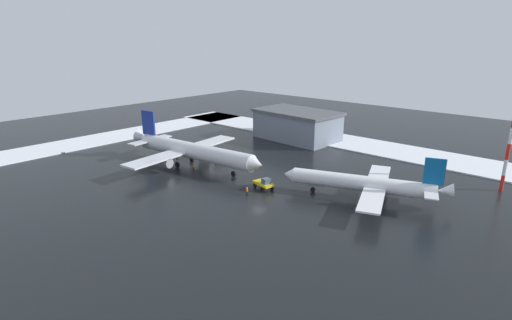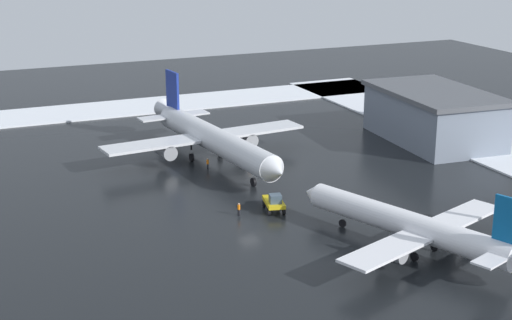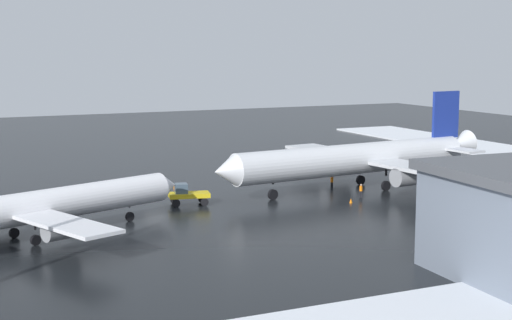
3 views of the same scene
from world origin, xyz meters
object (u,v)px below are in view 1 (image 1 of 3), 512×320
at_px(pushback_tug, 264,183).
at_px(cargo_hangar, 297,125).
at_px(airplane_foreground_jet, 365,184).
at_px(antenna_mast, 510,144).
at_px(ground_crew_by_nose_gear, 247,191).
at_px(ground_crew_near_tug, 193,166).
at_px(airplane_far_rear, 191,150).
at_px(ground_crew_beside_wing, 215,160).
at_px(traffic_cone_mid_line, 184,152).
at_px(traffic_cone_near_nose, 228,163).

height_order(pushback_tug, cargo_hangar, cargo_hangar).
bearing_deg(airplane_foreground_jet, antenna_mast, -149.86).
bearing_deg(pushback_tug, ground_crew_by_nose_gear, -80.41).
bearing_deg(pushback_tug, ground_crew_near_tug, -162.10).
relative_size(airplane_far_rear, cargo_hangar, 1.55).
distance_m(ground_crew_near_tug, antenna_mast, 66.28).
distance_m(ground_crew_beside_wing, antenna_mast, 63.06).
xyz_separation_m(airplane_foreground_jet, traffic_cone_mid_line, (51.52, 2.79, -2.84)).
height_order(airplane_foreground_jet, pushback_tug, airplane_foreground_jet).
relative_size(airplane_far_rear, ground_crew_beside_wing, 23.59).
bearing_deg(airplane_far_rear, ground_crew_by_nose_gear, -18.30).
bearing_deg(antenna_mast, airplane_far_rear, 27.89).
height_order(ground_crew_near_tug, traffic_cone_near_nose, ground_crew_near_tug).
bearing_deg(traffic_cone_mid_line, ground_crew_near_tug, 149.79).
bearing_deg(cargo_hangar, ground_crew_by_nose_gear, 118.24).
xyz_separation_m(airplane_far_rear, traffic_cone_near_nose, (-5.47, -6.98, -3.68)).
relative_size(pushback_tug, ground_crew_by_nose_gear, 2.91).
bearing_deg(traffic_cone_near_nose, antenna_mast, -155.61).
xyz_separation_m(airplane_far_rear, ground_crew_beside_wing, (-2.84, -5.01, -2.99)).
bearing_deg(ground_crew_beside_wing, antenna_mast, -36.70).
xyz_separation_m(cargo_hangar, traffic_cone_mid_line, (13.65, 32.74, -4.17)).
height_order(ground_crew_by_nose_gear, traffic_cone_mid_line, ground_crew_by_nose_gear).
xyz_separation_m(ground_crew_near_tug, traffic_cone_mid_line, (13.54, -7.89, -0.70)).
relative_size(airplane_foreground_jet, traffic_cone_mid_line, 55.58).
bearing_deg(airplane_foreground_jet, ground_crew_beside_wing, -14.55).
bearing_deg(ground_crew_beside_wing, ground_crew_near_tug, -152.33).
bearing_deg(airplane_foreground_jet, ground_crew_near_tug, -4.62).
bearing_deg(traffic_cone_near_nose, ground_crew_near_tug, 72.98).
xyz_separation_m(airplane_foreground_jet, cargo_hangar, (37.87, -29.95, 1.33)).
xyz_separation_m(pushback_tug, traffic_cone_near_nose, (17.52, -7.04, -1.01)).
relative_size(ground_crew_by_nose_gear, traffic_cone_near_nose, 3.11).
bearing_deg(airplane_far_rear, antenna_mast, 21.71).
height_order(airplane_foreground_jet, ground_crew_near_tug, airplane_foreground_jet).
height_order(ground_crew_by_nose_gear, ground_crew_near_tug, same).
distance_m(ground_crew_near_tug, cargo_hangar, 40.77).
height_order(ground_crew_beside_wing, traffic_cone_mid_line, ground_crew_beside_wing).
relative_size(pushback_tug, cargo_hangar, 0.19).
bearing_deg(traffic_cone_mid_line, ground_crew_by_nose_gear, 161.92).
height_order(airplane_far_rear, cargo_hangar, airplane_far_rear).
distance_m(ground_crew_by_nose_gear, traffic_cone_near_nose, 20.93).
distance_m(airplane_far_rear, cargo_hangar, 38.90).
bearing_deg(airplane_foreground_jet, cargo_hangar, -58.66).
height_order(antenna_mast, cargo_hangar, antenna_mast).
bearing_deg(pushback_tug, airplane_foreground_jet, 39.52).
height_order(airplane_far_rear, pushback_tug, airplane_far_rear).
relative_size(antenna_mast, traffic_cone_mid_line, 35.51).
height_order(pushback_tug, traffic_cone_near_nose, pushback_tug).
relative_size(pushback_tug, ground_crew_near_tug, 2.91).
relative_size(airplane_far_rear, ground_crew_by_nose_gear, 23.59).
bearing_deg(pushback_tug, cargo_hangar, 130.26).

